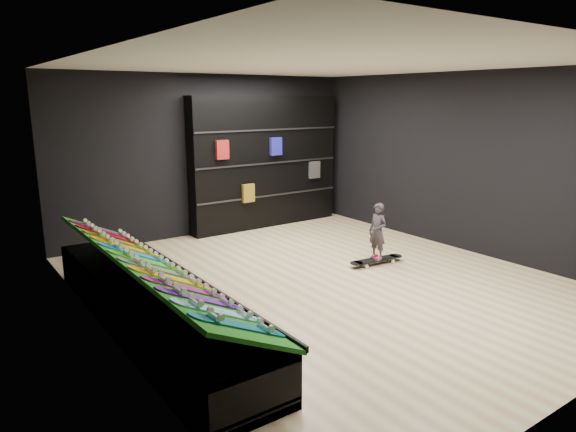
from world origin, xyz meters
TOP-DOWN VIEW (x-y plane):
  - floor at (0.00, 0.00)m, footprint 6.00×7.00m
  - ceiling at (0.00, 0.00)m, footprint 6.00×7.00m
  - wall_back at (0.00, 3.50)m, footprint 6.00×0.02m
  - wall_left at (-3.00, 0.00)m, footprint 0.02×7.00m
  - wall_right at (3.00, 0.00)m, footprint 0.02×7.00m
  - display_rack at (-2.55, 0.00)m, footprint 0.90×4.50m
  - turf_ramp at (-2.50, 0.00)m, footprint 0.92×4.50m
  - back_shelving at (1.16, 3.32)m, footprint 3.26×0.38m
  - floor_skateboard at (1.19, 0.16)m, footprint 1.00×0.33m
  - child at (1.19, 0.16)m, footprint 0.15×0.21m
  - display_board_0 at (-2.49, -1.90)m, footprint 0.93×0.22m
  - display_board_1 at (-2.49, -1.55)m, footprint 0.93×0.22m
  - display_board_2 at (-2.49, -1.21)m, footprint 0.93×0.22m
  - display_board_3 at (-2.49, -0.86)m, footprint 0.93×0.22m
  - display_board_4 at (-2.49, -0.52)m, footprint 0.93×0.22m
  - display_board_5 at (-2.49, -0.17)m, footprint 0.93×0.22m
  - display_board_6 at (-2.49, 0.17)m, footprint 0.93×0.22m
  - display_board_7 at (-2.49, 0.52)m, footprint 0.93×0.22m
  - display_board_8 at (-2.49, 0.86)m, footprint 0.93×0.22m
  - display_board_9 at (-2.49, 1.21)m, footprint 0.93×0.22m
  - display_board_10 at (-2.49, 1.55)m, footprint 0.93×0.22m
  - display_board_11 at (-2.49, 1.90)m, footprint 0.93×0.22m

SIDE VIEW (x-z plane):
  - floor at x=0.00m, z-range -0.01..0.01m
  - floor_skateboard at x=1.19m, z-range 0.00..0.09m
  - display_rack at x=-2.55m, z-range 0.00..0.50m
  - child at x=1.19m, z-range 0.09..0.63m
  - turf_ramp at x=-2.50m, z-range 0.48..0.94m
  - display_board_0 at x=-2.49m, z-range 0.49..0.99m
  - display_board_1 at x=-2.49m, z-range 0.49..0.99m
  - display_board_2 at x=-2.49m, z-range 0.49..0.99m
  - display_board_3 at x=-2.49m, z-range 0.49..0.99m
  - display_board_4 at x=-2.49m, z-range 0.49..0.99m
  - display_board_5 at x=-2.49m, z-range 0.49..0.99m
  - display_board_6 at x=-2.49m, z-range 0.49..0.99m
  - display_board_7 at x=-2.49m, z-range 0.49..0.99m
  - display_board_8 at x=-2.49m, z-range 0.49..0.99m
  - display_board_9 at x=-2.49m, z-range 0.49..0.99m
  - display_board_10 at x=-2.49m, z-range 0.49..0.99m
  - display_board_11 at x=-2.49m, z-range 0.49..0.99m
  - back_shelving at x=1.16m, z-range 0.00..2.61m
  - wall_back at x=0.00m, z-range 0.00..3.00m
  - wall_left at x=-3.00m, z-range 0.00..3.00m
  - wall_right at x=3.00m, z-range 0.00..3.00m
  - ceiling at x=0.00m, z-range 3.00..3.00m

